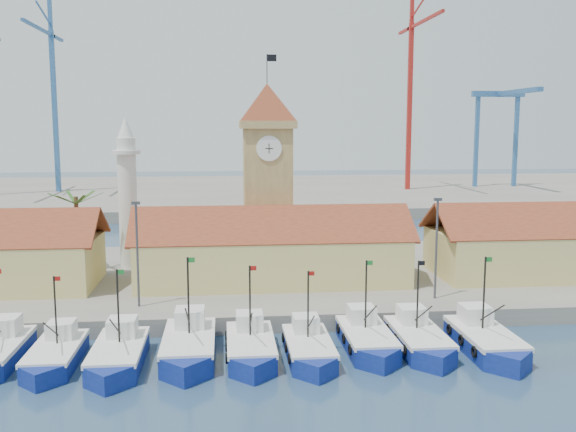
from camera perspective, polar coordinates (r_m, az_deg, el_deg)
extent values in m
plane|color=navy|center=(45.60, 0.53, -13.57)|extent=(400.00, 400.00, 0.00)
cube|color=gray|center=(68.22, -1.69, -5.58)|extent=(140.00, 32.00, 1.50)
cube|color=gray|center=(153.03, -3.98, 2.07)|extent=(240.00, 80.00, 2.00)
cube|color=silver|center=(52.44, -23.86, -8.92)|extent=(2.02, 2.12, 1.35)
cube|color=navy|center=(49.30, -19.91, -11.82)|extent=(3.15, 7.14, 1.62)
cube|color=navy|center=(46.07, -21.01, -13.29)|extent=(3.15, 3.15, 1.62)
cube|color=silver|center=(49.04, -19.95, -10.93)|extent=(3.22, 7.34, 0.32)
cube|color=silver|center=(50.46, -19.50, -9.51)|extent=(1.89, 1.98, 1.26)
cylinder|color=black|center=(48.72, -19.97, -7.95)|extent=(0.13, 0.13, 5.05)
cube|color=#A5140F|center=(48.09, -19.84, -5.26)|extent=(0.45, 0.02, 0.32)
cube|color=navy|center=(47.89, -14.80, -12.15)|extent=(3.41, 7.72, 1.75)
cube|color=navy|center=(44.34, -15.59, -13.85)|extent=(3.41, 3.41, 1.75)
cube|color=silver|center=(47.60, -14.84, -11.15)|extent=(3.48, 7.93, 0.34)
cube|color=silver|center=(49.17, -14.52, -9.56)|extent=(2.05, 2.14, 1.36)
cylinder|color=black|center=(47.25, -14.86, -7.83)|extent=(0.14, 0.14, 5.46)
cube|color=#197226|center=(46.60, -14.68, -4.83)|extent=(0.49, 0.02, 0.34)
cube|color=navy|center=(48.44, -8.78, -11.69)|extent=(3.67, 8.31, 1.89)
cube|color=navy|center=(44.55, -9.07, -13.48)|extent=(3.67, 3.67, 1.89)
cube|color=silver|center=(48.13, -8.81, -10.63)|extent=(3.74, 8.54, 0.37)
cube|color=silver|center=(49.85, -8.70, -8.96)|extent=(2.20, 2.31, 1.47)
cylinder|color=black|center=(47.78, -8.85, -7.09)|extent=(0.15, 0.15, 5.87)
cube|color=#197226|center=(47.14, -8.60, -3.89)|extent=(0.52, 0.02, 0.37)
cube|color=navy|center=(47.97, -3.34, -11.86)|extent=(3.36, 7.61, 1.73)
cube|color=navy|center=(44.41, -3.12, -13.52)|extent=(3.36, 3.36, 1.73)
cube|color=silver|center=(47.68, -3.35, -10.88)|extent=(3.43, 7.82, 0.34)
cube|color=silver|center=(49.25, -3.45, -9.32)|extent=(2.02, 2.11, 1.34)
cylinder|color=black|center=(47.35, -3.40, -7.61)|extent=(0.13, 0.13, 5.38)
cube|color=#A5140F|center=(46.75, -3.13, -4.66)|extent=(0.48, 0.02, 0.34)
cube|color=navy|center=(47.77, 1.85, -11.97)|extent=(3.19, 7.21, 1.64)
cube|color=navy|center=(44.43, 2.48, -13.54)|extent=(3.18, 3.18, 1.64)
cube|color=silver|center=(47.50, 1.86, -11.04)|extent=(3.25, 7.41, 0.32)
cube|color=silver|center=(48.96, 1.58, -9.55)|extent=(1.91, 2.00, 1.27)
cylinder|color=black|center=(47.16, 1.80, -7.93)|extent=(0.13, 0.13, 5.10)
cube|color=#A5140F|center=(46.60, 2.09, -5.13)|extent=(0.46, 0.02, 0.32)
cube|color=navy|center=(49.86, 6.99, -11.12)|extent=(3.38, 7.64, 1.74)
cube|color=navy|center=(46.36, 8.06, -12.64)|extent=(3.38, 3.38, 1.74)
cube|color=silver|center=(49.58, 7.01, -10.17)|extent=(3.45, 7.86, 0.34)
cube|color=silver|center=(51.13, 6.55, -8.70)|extent=(2.03, 2.12, 1.35)
cylinder|color=black|center=(49.27, 6.94, -7.01)|extent=(0.14, 0.14, 5.40)
cube|color=#197226|center=(48.73, 7.27, -4.15)|extent=(0.48, 0.02, 0.34)
cube|color=navy|center=(50.41, 11.50, -11.01)|extent=(3.38, 7.64, 1.74)
cube|color=navy|center=(46.99, 12.91, -12.48)|extent=(3.37, 3.37, 1.74)
cube|color=silver|center=(50.13, 11.53, -10.08)|extent=(3.44, 7.85, 0.34)
cube|color=silver|center=(51.65, 10.92, -8.62)|extent=(2.03, 2.12, 1.35)
cylinder|color=black|center=(49.82, 11.45, -6.95)|extent=(0.14, 0.14, 5.40)
cube|color=black|center=(49.31, 11.80, -4.12)|extent=(0.48, 0.02, 0.34)
cube|color=navy|center=(51.26, 17.07, -10.86)|extent=(3.56, 8.05, 1.83)
cube|color=navy|center=(47.80, 18.98, -12.33)|extent=(3.56, 3.56, 1.83)
cube|color=silver|center=(50.98, 17.12, -9.88)|extent=(3.63, 8.27, 0.36)
cube|color=silver|center=(52.52, 16.30, -8.39)|extent=(2.13, 2.24, 1.42)
cylinder|color=black|center=(50.65, 17.03, -6.64)|extent=(0.14, 0.14, 5.69)
cube|color=#197226|center=(50.16, 17.42, -3.70)|extent=(0.51, 0.02, 0.36)
cube|color=#CDBF70|center=(63.67, -1.44, -3.80)|extent=(26.00, 10.00, 4.50)
cube|color=brown|center=(60.54, -1.27, -0.81)|extent=(27.04, 5.13, 3.21)
cube|color=brown|center=(65.47, -1.62, -0.14)|extent=(27.04, 5.13, 3.21)
cube|color=brown|center=(74.89, 23.61, 0.22)|extent=(31.20, 5.13, 3.21)
cube|color=tan|center=(68.75, -1.83, 1.51)|extent=(5.00, 5.00, 15.00)
cube|color=tan|center=(68.31, -1.86, 8.11)|extent=(5.80, 5.80, 0.80)
pyramid|color=brown|center=(68.35, -1.87, 10.04)|extent=(5.80, 5.80, 4.00)
cylinder|color=white|center=(65.80, -1.70, 6.02)|extent=(2.60, 0.15, 2.60)
cube|color=black|center=(65.72, -1.70, 6.02)|extent=(0.08, 0.02, 1.00)
cube|color=black|center=(65.72, -1.70, 6.02)|extent=(0.80, 0.02, 0.08)
cylinder|color=#3F3F44|center=(68.56, -1.88, 12.96)|extent=(0.10, 0.10, 3.00)
cube|color=black|center=(68.70, -1.46, 13.87)|extent=(1.00, 0.03, 0.70)
cylinder|color=silver|center=(71.38, -14.05, 1.11)|extent=(2.00, 2.00, 14.00)
cylinder|color=silver|center=(70.96, -14.20, 5.52)|extent=(3.00, 3.00, 0.40)
cone|color=silver|center=(70.90, -14.27, 7.62)|extent=(1.80, 1.80, 2.40)
cylinder|color=brown|center=(70.75, -18.21, -1.57)|extent=(0.44, 0.44, 8.00)
cube|color=#2D5B1F|center=(69.96, -17.22, 1.51)|extent=(2.80, 0.35, 1.18)
cube|color=#2D5B1F|center=(71.28, -17.58, 1.61)|extent=(1.71, 2.60, 1.18)
cube|color=#2D5B1F|center=(71.58, -18.68, 1.59)|extent=(1.71, 2.60, 1.18)
cube|color=#2D5B1F|center=(70.57, -19.45, 1.47)|extent=(2.80, 0.35, 1.18)
cube|color=#2D5B1F|center=(69.23, -19.12, 1.37)|extent=(1.71, 2.60, 1.18)
cube|color=#2D5B1F|center=(68.92, -17.99, 1.39)|extent=(1.71, 2.60, 1.18)
cylinder|color=#3F3F44|center=(55.69, -13.24, -3.36)|extent=(0.20, 0.20, 9.00)
cube|color=#3F3F44|center=(55.01, -13.39, 1.14)|extent=(0.70, 0.25, 0.25)
cylinder|color=#3F3F44|center=(58.28, 13.04, -2.86)|extent=(0.20, 0.20, 9.00)
cube|color=#3F3F44|center=(57.63, 13.18, 1.45)|extent=(0.70, 0.25, 0.25)
cube|color=#32639B|center=(154.79, -20.02, 8.68)|extent=(1.00, 1.00, 35.76)
cube|color=#32639B|center=(147.19, -21.24, 15.28)|extent=(0.60, 23.06, 0.60)
cube|color=#32639B|center=(160.86, -19.86, 14.68)|extent=(0.60, 10.00, 0.60)
cube|color=#32639B|center=(156.69, -20.40, 16.51)|extent=(0.80, 0.80, 7.00)
cube|color=#AC201A|center=(153.41, 10.74, 9.46)|extent=(1.00, 1.00, 38.12)
cube|color=#AC201A|center=(145.95, 12.04, 16.64)|extent=(0.60, 23.83, 0.60)
cube|color=#AC201A|center=(159.73, 10.39, 15.92)|extent=(0.60, 10.00, 0.60)
cube|color=#AC201A|center=(155.69, 10.97, 17.79)|extent=(0.80, 0.80, 7.00)
cube|color=#32639B|center=(164.21, 16.40, 6.36)|extent=(0.90, 0.90, 22.00)
cube|color=#32639B|center=(168.22, 19.58, 6.26)|extent=(0.90, 0.90, 22.00)
cube|color=#32639B|center=(166.29, 18.18, 10.27)|extent=(13.00, 1.40, 1.40)
cube|color=#32639B|center=(157.19, 19.68, 10.36)|extent=(1.40, 22.00, 1.00)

